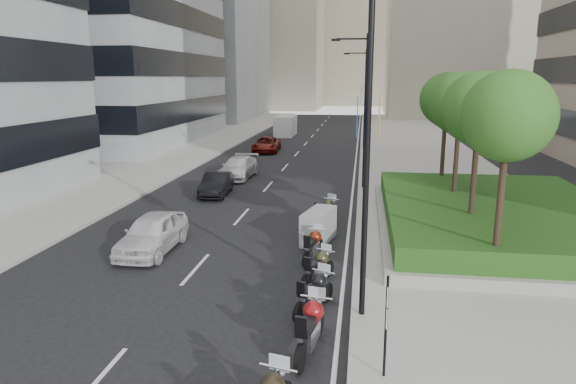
% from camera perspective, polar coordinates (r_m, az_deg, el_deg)
% --- Properties ---
extents(ground, '(160.00, 160.00, 0.00)m').
position_cam_1_polar(ground, '(14.63, -9.52, -14.34)').
color(ground, black).
rests_on(ground, ground).
extents(sidewalk_right, '(10.00, 100.00, 0.15)m').
position_cam_1_polar(sidewalk_right, '(43.14, 14.64, 3.56)').
color(sidewalk_right, '#9E9B93').
rests_on(sidewalk_right, ground).
extents(sidewalk_left, '(8.00, 100.00, 0.15)m').
position_cam_1_polar(sidewalk_left, '(45.82, -12.52, 4.18)').
color(sidewalk_left, '#9E9B93').
rests_on(sidewalk_left, ground).
extents(lane_edge, '(0.12, 100.00, 0.01)m').
position_cam_1_polar(lane_edge, '(42.88, 7.57, 3.72)').
color(lane_edge, silver).
rests_on(lane_edge, ground).
extents(lane_centre, '(0.12, 100.00, 0.01)m').
position_cam_1_polar(lane_centre, '(43.25, 0.65, 3.90)').
color(lane_centre, silver).
rests_on(lane_centre, ground).
extents(building_grey_far, '(22.00, 26.00, 30.00)m').
position_cam_1_polar(building_grey_far, '(87.46, -11.10, 17.96)').
color(building_grey_far, gray).
rests_on(building_grey_far, ground).
extents(building_cream_right, '(28.00, 24.00, 36.00)m').
position_cam_1_polar(building_cream_right, '(94.76, 20.18, 18.85)').
color(building_cream_right, '#B7AD93').
rests_on(building_cream_right, ground).
extents(building_cream_left, '(26.00, 24.00, 34.00)m').
position_cam_1_polar(building_cream_left, '(115.01, -3.02, 17.85)').
color(building_cream_left, '#B7AD93').
rests_on(building_cream_left, ground).
extents(building_cream_centre, '(30.00, 24.00, 38.00)m').
position_cam_1_polar(building_cream_centre, '(132.97, 7.68, 17.92)').
color(building_cream_centre, '#B7AD93').
rests_on(building_cream_centre, ground).
extents(planter, '(10.00, 14.00, 0.40)m').
position_cam_1_polar(planter, '(23.95, 22.09, -3.41)').
color(planter, '#9A978F').
rests_on(planter, sidewalk_right).
extents(hedge, '(9.40, 13.40, 0.80)m').
position_cam_1_polar(hedge, '(23.80, 22.21, -2.02)').
color(hedge, '#214814').
rests_on(hedge, planter).
extents(tree_0, '(2.80, 2.80, 6.30)m').
position_cam_1_polar(tree_0, '(16.97, 23.26, 7.69)').
color(tree_0, '#332319').
rests_on(tree_0, planter).
extents(tree_1, '(2.80, 2.80, 6.30)m').
position_cam_1_polar(tree_1, '(20.86, 20.49, 8.65)').
color(tree_1, '#332319').
rests_on(tree_1, planter).
extents(tree_2, '(2.80, 2.80, 6.30)m').
position_cam_1_polar(tree_2, '(24.78, 18.59, 9.31)').
color(tree_2, '#332319').
rests_on(tree_2, planter).
extents(tree_3, '(2.80, 2.80, 6.30)m').
position_cam_1_polar(tree_3, '(28.72, 17.20, 9.77)').
color(tree_3, '#332319').
rests_on(tree_3, planter).
extents(lamp_post_0, '(2.34, 0.45, 9.00)m').
position_cam_1_polar(lamp_post_0, '(13.46, 8.17, 6.00)').
color(lamp_post_0, black).
rests_on(lamp_post_0, ground).
extents(lamp_post_1, '(2.34, 0.45, 9.00)m').
position_cam_1_polar(lamp_post_1, '(30.41, 8.34, 9.65)').
color(lamp_post_1, black).
rests_on(lamp_post_1, ground).
extents(lamp_post_2, '(2.34, 0.45, 9.00)m').
position_cam_1_polar(lamp_post_2, '(48.39, 8.39, 10.72)').
color(lamp_post_2, black).
rests_on(lamp_post_2, ground).
extents(parking_sign, '(0.06, 0.32, 2.50)m').
position_cam_1_polar(parking_sign, '(11.59, 10.85, -13.92)').
color(parking_sign, black).
rests_on(parking_sign, ground).
extents(motorcycle_1, '(0.82, 2.45, 1.22)m').
position_cam_1_polar(motorcycle_1, '(12.90, 2.51, -14.79)').
color(motorcycle_1, black).
rests_on(motorcycle_1, ground).
extents(motorcycle_2, '(1.06, 2.05, 1.09)m').
position_cam_1_polar(motorcycle_2, '(14.94, 2.99, -11.11)').
color(motorcycle_2, black).
rests_on(motorcycle_2, ground).
extents(motorcycle_3, '(1.01, 1.93, 1.03)m').
position_cam_1_polar(motorcycle_3, '(16.86, 3.38, -8.38)').
color(motorcycle_3, black).
rests_on(motorcycle_3, ground).
extents(motorcycle_4, '(0.76, 2.08, 1.05)m').
position_cam_1_polar(motorcycle_4, '(18.94, 2.84, -5.93)').
color(motorcycle_4, black).
rests_on(motorcycle_4, ground).
extents(motorcycle_5, '(1.37, 2.34, 1.33)m').
position_cam_1_polar(motorcycle_5, '(20.92, 3.42, -3.83)').
color(motorcycle_5, black).
rests_on(motorcycle_5, ground).
extents(motorcycle_6, '(1.11, 2.21, 1.17)m').
position_cam_1_polar(motorcycle_6, '(23.19, 4.23, -2.29)').
color(motorcycle_6, black).
rests_on(motorcycle_6, ground).
extents(car_a, '(1.75, 4.32, 1.47)m').
position_cam_1_polar(car_a, '(20.47, -14.85, -4.41)').
color(car_a, white).
rests_on(car_a, ground).
extents(car_b, '(1.62, 3.96, 1.28)m').
position_cam_1_polar(car_b, '(29.45, -7.96, 0.87)').
color(car_b, black).
rests_on(car_b, ground).
extents(car_c, '(2.09, 4.82, 1.38)m').
position_cam_1_polar(car_c, '(34.39, -5.53, 2.72)').
color(car_c, silver).
rests_on(car_c, ground).
extents(car_d, '(2.46, 4.91, 1.33)m').
position_cam_1_polar(car_d, '(46.33, -2.41, 5.30)').
color(car_d, maroon).
rests_on(car_d, ground).
extents(delivery_van, '(2.08, 5.35, 2.24)m').
position_cam_1_polar(delivery_van, '(59.04, -0.29, 7.27)').
color(delivery_van, white).
rests_on(delivery_van, ground).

